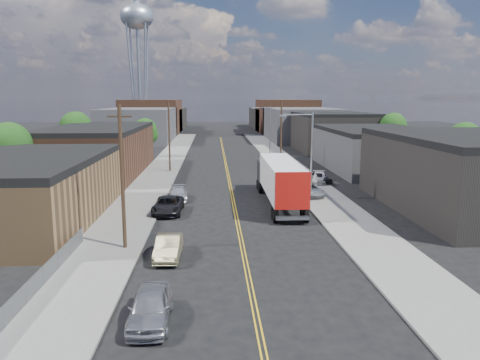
{
  "coord_description": "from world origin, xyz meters",
  "views": [
    {
      "loc": [
        -2.0,
        -21.72,
        10.39
      ],
      "look_at": [
        0.6,
        23.32,
        2.5
      ],
      "focal_mm": 35.0,
      "sensor_mm": 36.0,
      "label": 1
    }
  ],
  "objects": [
    {
      "name": "utility_pole_left_near",
      "position": [
        -8.2,
        10.0,
        5.14
      ],
      "size": [
        1.6,
        0.26,
        10.0
      ],
      "color": "black",
      "rests_on": "ground"
    },
    {
      "name": "car_left_a",
      "position": [
        -5.0,
        -1.07,
        0.8
      ],
      "size": [
        1.94,
        4.72,
        1.6
      ],
      "primitive_type": "imported",
      "rotation": [
        0.0,
        0.0,
        0.01
      ],
      "color": "#9FA1A4",
      "rests_on": "ground"
    },
    {
      "name": "car_left_d",
      "position": [
        -5.67,
        26.0,
        0.66
      ],
      "size": [
        2.1,
        4.65,
        1.32
      ],
      "primitive_type": "imported",
      "rotation": [
        0.0,
        0.0,
        0.05
      ],
      "color": "#B5B8BA",
      "rests_on": "ground"
    },
    {
      "name": "car_right_lot_b",
      "position": [
        11.0,
        34.31,
        0.79
      ],
      "size": [
        2.62,
        4.65,
        1.27
      ],
      "primitive_type": "imported",
      "rotation": [
        0.0,
        0.0,
        -0.2
      ],
      "color": "#B4B4B4",
      "rests_on": "sidewalk_right"
    },
    {
      "name": "tree_left_far",
      "position": [
        -13.94,
        62.0,
        4.57
      ],
      "size": [
        4.35,
        4.2,
        6.97
      ],
      "color": "black",
      "rests_on": "ground"
    },
    {
      "name": "warehouse_tan",
      "position": [
        -18.0,
        18.0,
        2.8
      ],
      "size": [
        12.0,
        22.0,
        5.6
      ],
      "color": "brown",
      "rests_on": "ground"
    },
    {
      "name": "sidewalk_left",
      "position": [
        -9.5,
        45.0,
        0.07
      ],
      "size": [
        5.0,
        140.0,
        0.15
      ],
      "primitive_type": "cube",
      "color": "slate",
      "rests_on": "ground"
    },
    {
      "name": "streetlight_near",
      "position": [
        7.6,
        25.0,
        5.33
      ],
      "size": [
        3.39,
        0.25,
        9.0
      ],
      "color": "gray",
      "rests_on": "ground"
    },
    {
      "name": "industrial_right_a",
      "position": [
        21.99,
        20.0,
        3.55
      ],
      "size": [
        14.0,
        22.0,
        7.1
      ],
      "color": "black",
      "rests_on": "ground"
    },
    {
      "name": "car_left_c",
      "position": [
        -6.16,
        20.3,
        0.76
      ],
      "size": [
        2.71,
        5.57,
        1.53
      ],
      "primitive_type": "imported",
      "rotation": [
        0.0,
        0.0,
        -0.03
      ],
      "color": "black",
      "rests_on": "ground"
    },
    {
      "name": "car_right_lot_a",
      "position": [
        8.2,
        26.58,
        0.8
      ],
      "size": [
        2.94,
        4.98,
        1.3
      ],
      "primitive_type": "imported",
      "rotation": [
        0.0,
        0.0,
        0.18
      ],
      "color": "#AFB1B4",
      "rests_on": "sidewalk_right"
    },
    {
      "name": "tree_right_far",
      "position": [
        30.06,
        60.0,
        5.18
      ],
      "size": [
        4.85,
        4.76,
        7.91
      ],
      "color": "black",
      "rests_on": "ground"
    },
    {
      "name": "skyline_left_c",
      "position": [
        -20.0,
        140.0,
        3.5
      ],
      "size": [
        16.0,
        40.0,
        7.0
      ],
      "primitive_type": "cube",
      "color": "black",
      "rests_on": "ground"
    },
    {
      "name": "skyline_left_b",
      "position": [
        -20.0,
        120.0,
        5.0
      ],
      "size": [
        16.0,
        26.0,
        10.0
      ],
      "primitive_type": "cube",
      "color": "#533121",
      "rests_on": "ground"
    },
    {
      "name": "industrial_right_c",
      "position": [
        22.0,
        72.0,
        3.8
      ],
      "size": [
        14.0,
        22.0,
        7.6
      ],
      "color": "black",
      "rests_on": "ground"
    },
    {
      "name": "centerline",
      "position": [
        0.0,
        45.0,
        0.01
      ],
      "size": [
        0.32,
        120.0,
        0.01
      ],
      "primitive_type": "cube",
      "color": "gold",
      "rests_on": "ground"
    },
    {
      "name": "warehouse_brown",
      "position": [
        -18.0,
        44.0,
        3.3
      ],
      "size": [
        12.0,
        26.0,
        6.6
      ],
      "color": "#533121",
      "rests_on": "ground"
    },
    {
      "name": "tree_right_near",
      "position": [
        30.06,
        36.0,
        4.87
      ],
      "size": [
        4.6,
        4.48,
        7.44
      ],
      "color": "black",
      "rests_on": "ground"
    },
    {
      "name": "utility_pole_left_far",
      "position": [
        -8.2,
        45.0,
        5.14
      ],
      "size": [
        1.6,
        0.26,
        10.0
      ],
      "color": "black",
      "rests_on": "ground"
    },
    {
      "name": "sidewalk_right",
      "position": [
        9.5,
        45.0,
        0.07
      ],
      "size": [
        5.0,
        140.0,
        0.15
      ],
      "primitive_type": "cube",
      "color": "slate",
      "rests_on": "ground"
    },
    {
      "name": "skyline_right_c",
      "position": [
        20.0,
        140.0,
        3.5
      ],
      "size": [
        16.0,
        40.0,
        7.0
      ],
      "primitive_type": "cube",
      "color": "black",
      "rests_on": "ground"
    },
    {
      "name": "industrial_right_b",
      "position": [
        22.0,
        46.0,
        3.05
      ],
      "size": [
        14.0,
        24.0,
        6.1
      ],
      "color": "#39393B",
      "rests_on": "ground"
    },
    {
      "name": "tree_left_near",
      "position": [
        -23.94,
        30.0,
        5.18
      ],
      "size": [
        4.85,
        4.76,
        7.91
      ],
      "color": "black",
      "rests_on": "ground"
    },
    {
      "name": "water_tower",
      "position": [
        -22.0,
        110.0,
        30.65
      ],
      "size": [
        9.0,
        9.0,
        36.9
      ],
      "color": "gray",
      "rests_on": "ground"
    },
    {
      "name": "tree_left_mid",
      "position": [
        -23.94,
        55.0,
        5.48
      ],
      "size": [
        5.1,
        5.04,
        8.37
      ],
      "color": "black",
      "rests_on": "ground"
    },
    {
      "name": "car_right_lot_c",
      "position": [
        11.0,
        34.15,
        0.81
      ],
      "size": [
        2.86,
        4.18,
        1.32
      ],
      "primitive_type": "imported",
      "rotation": [
        0.0,
        0.0,
        0.37
      ],
      "color": "black",
      "rests_on": "sidewalk_right"
    },
    {
      "name": "utility_pole_right",
      "position": [
        8.2,
        48.0,
        5.14
      ],
      "size": [
        1.6,
        0.26,
        10.0
      ],
      "color": "black",
      "rests_on": "ground"
    },
    {
      "name": "semi_truck",
      "position": [
        4.5,
        23.99,
        2.55
      ],
      "size": [
        3.03,
        17.07,
        4.47
      ],
      "rotation": [
        0.0,
        0.0,
        -0.01
      ],
      "color": "silver",
      "rests_on": "ground"
    },
    {
      "name": "ground",
      "position": [
        0.0,
        60.0,
        0.0
      ],
      "size": [
        260.0,
        260.0,
        0.0
      ],
      "primitive_type": "plane",
      "color": "black",
      "rests_on": "ground"
    },
    {
      "name": "skyline_right_b",
      "position": [
        20.0,
        120.0,
        5.0
      ],
      "size": [
        16.0,
        26.0,
        10.0
      ],
      "primitive_type": "cube",
      "color": "#533121",
      "rests_on": "ground"
    },
    {
      "name": "streetlight_far",
      "position": [
        7.6,
        60.0,
        5.33
      ],
      "size": [
        3.39,
        0.25,
        9.0
      ],
      "color": "gray",
      "rests_on": "ground"
    },
    {
      "name": "skyline_right_a",
      "position": [
        20.0,
        95.0,
        4.0
      ],
      "size": [
        16.0,
        30.0,
        8.0
      ],
      "primitive_type": "cube",
      "color": "#39393B",
      "rests_on": "ground"
    },
    {
      "name": "chainlink_fence",
      "position": [
        -11.5,
        3.5,
        0.66
      ],
      "size": [
        0.05,
        16.0,
        1.22
      ],
      "color": "slate",
      "rests_on": "ground"
    },
    {
      "name": "car_left_b",
      "position": [
        -5.0,
        8.0,
        0.74
      ],
      "size": [
        1.65,
        4.5,
        1.47
      ],
      "primitive_type": "imported",
      "rotation": [
        0.0,
        0.0,
        -0.02
      ],
      "color": "#79724F",
      "rests_on": "ground"
    },
    {
      "name": "skyline_left_a",
      "position": [
        -20.0,
        95.0,
        4.0
      ],
      "size": [
        16.0,
        30.0,
        8.0
      ],
      "primitive_type": "cube",
      "color": "#39393B",
      "rests_on": "ground"
    }
  ]
}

